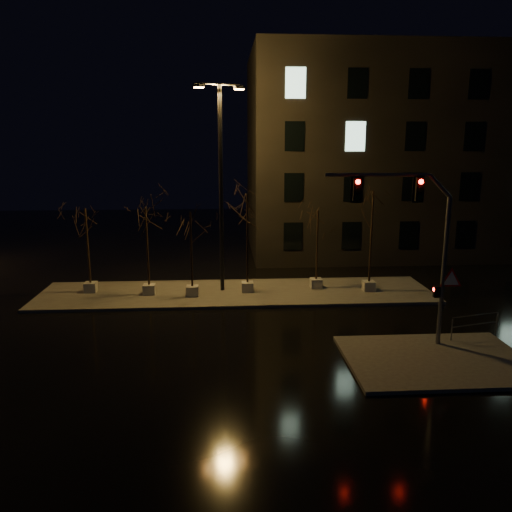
{
  "coord_description": "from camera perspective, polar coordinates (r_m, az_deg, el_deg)",
  "views": [
    {
      "loc": [
        -0.66,
        -21.03,
        8.21
      ],
      "look_at": [
        0.92,
        3.31,
        2.8
      ],
      "focal_mm": 35.0,
      "sensor_mm": 36.0,
      "label": 1
    }
  ],
  "objects": [
    {
      "name": "tree_0",
      "position": [
        28.89,
        -18.82,
        3.14
      ],
      "size": [
        1.8,
        1.8,
        4.87
      ],
      "color": "#AAA89E",
      "rests_on": "median"
    },
    {
      "name": "sidewalk_corner",
      "position": [
        20.98,
        19.9,
        -11.1
      ],
      "size": [
        7.0,
        5.0,
        0.15
      ],
      "primitive_type": "cube",
      "color": "#4A4742",
      "rests_on": "ground"
    },
    {
      "name": "guard_rail_a",
      "position": [
        23.44,
        23.75,
        -6.97
      ],
      "size": [
        2.32,
        0.6,
        1.03
      ],
      "rotation": [
        0.0,
        0.0,
        0.24
      ],
      "color": "slate",
      "rests_on": "sidewalk_corner"
    },
    {
      "name": "ground",
      "position": [
        22.59,
        -1.81,
        -8.82
      ],
      "size": [
        90.0,
        90.0,
        0.0
      ],
      "primitive_type": "plane",
      "color": "black",
      "rests_on": "ground"
    },
    {
      "name": "streetlight_main",
      "position": [
        27.51,
        -4.05,
        9.21
      ],
      "size": [
        2.74,
        1.24,
        11.26
      ],
      "rotation": [
        0.0,
        0.0,
        0.34
      ],
      "color": "black",
      "rests_on": "median"
    },
    {
      "name": "building",
      "position": [
        41.7,
        17.2,
        10.99
      ],
      "size": [
        25.0,
        12.0,
        15.0
      ],
      "primitive_type": "cube",
      "color": "black",
      "rests_on": "ground"
    },
    {
      "name": "tree_1",
      "position": [
        27.57,
        -12.43,
        3.24
      ],
      "size": [
        1.8,
        1.8,
        4.95
      ],
      "color": "#AAA89E",
      "rests_on": "median"
    },
    {
      "name": "tree_5",
      "position": [
        28.25,
        13.15,
        4.74
      ],
      "size": [
        1.8,
        1.8,
        5.8
      ],
      "color": "#AAA89E",
      "rests_on": "median"
    },
    {
      "name": "tree_3",
      "position": [
        27.35,
        -1.01,
        4.57
      ],
      "size": [
        1.8,
        1.8,
        5.65
      ],
      "color": "#AAA89E",
      "rests_on": "median"
    },
    {
      "name": "median",
      "position": [
        28.24,
        -2.22,
        -4.25
      ],
      "size": [
        22.0,
        5.0,
        0.15
      ],
      "primitive_type": "cube",
      "color": "#4A4742",
      "rests_on": "ground"
    },
    {
      "name": "tree_2",
      "position": [
        26.88,
        -7.47,
        2.85
      ],
      "size": [
        1.8,
        1.8,
        4.74
      ],
      "color": "#AAA89E",
      "rests_on": "median"
    },
    {
      "name": "tree_4",
      "position": [
        28.4,
        7.05,
        3.2
      ],
      "size": [
        1.8,
        1.8,
        4.63
      ],
      "color": "#AAA89E",
      "rests_on": "median"
    },
    {
      "name": "traffic_signal_mast",
      "position": [
        20.81,
        18.06,
        2.35
      ],
      "size": [
        5.75,
        0.4,
        7.02
      ],
      "rotation": [
        0.0,
        0.0,
        -0.05
      ],
      "color": "slate",
      "rests_on": "sidewalk_corner"
    }
  ]
}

